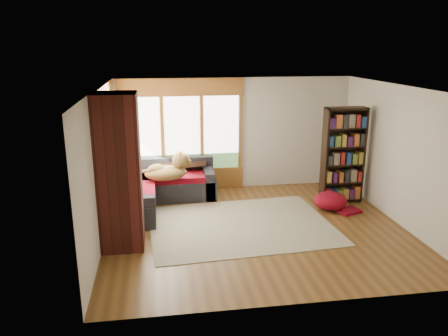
{
  "coord_description": "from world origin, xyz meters",
  "views": [
    {
      "loc": [
        -1.73,
        -7.37,
        3.33
      ],
      "look_at": [
        -0.48,
        0.87,
        0.95
      ],
      "focal_mm": 35.0,
      "sensor_mm": 36.0,
      "label": 1
    }
  ],
  "objects_px": {
    "dog_brindle": "(125,181)",
    "sectional_sofa": "(151,189)",
    "brick_chimney": "(119,173)",
    "pouf": "(330,200)",
    "area_rug": "(240,225)",
    "bookshelf": "(343,156)",
    "dog_tan": "(169,169)"
  },
  "relations": [
    {
      "from": "dog_brindle",
      "to": "pouf",
      "type": "bearing_deg",
      "value": -122.7
    },
    {
      "from": "area_rug",
      "to": "pouf",
      "type": "height_order",
      "value": "pouf"
    },
    {
      "from": "dog_brindle",
      "to": "sectional_sofa",
      "type": "bearing_deg",
      "value": -60.38
    },
    {
      "from": "area_rug",
      "to": "bookshelf",
      "type": "xyz_separation_m",
      "value": [
        2.4,
        0.98,
        1.03
      ]
    },
    {
      "from": "brick_chimney",
      "to": "pouf",
      "type": "height_order",
      "value": "brick_chimney"
    },
    {
      "from": "sectional_sofa",
      "to": "bookshelf",
      "type": "xyz_separation_m",
      "value": [
        4.09,
        -0.54,
        0.73
      ]
    },
    {
      "from": "brick_chimney",
      "to": "sectional_sofa",
      "type": "distance_m",
      "value": 2.32
    },
    {
      "from": "sectional_sofa",
      "to": "area_rug",
      "type": "bearing_deg",
      "value": -45.34
    },
    {
      "from": "area_rug",
      "to": "bookshelf",
      "type": "distance_m",
      "value": 2.79
    },
    {
      "from": "sectional_sofa",
      "to": "pouf",
      "type": "height_order",
      "value": "sectional_sofa"
    },
    {
      "from": "bookshelf",
      "to": "brick_chimney",
      "type": "bearing_deg",
      "value": -161.63
    },
    {
      "from": "bookshelf",
      "to": "dog_brindle",
      "type": "bearing_deg",
      "value": -176.46
    },
    {
      "from": "sectional_sofa",
      "to": "area_rug",
      "type": "height_order",
      "value": "sectional_sofa"
    },
    {
      "from": "area_rug",
      "to": "dog_tan",
      "type": "bearing_deg",
      "value": 133.77
    },
    {
      "from": "brick_chimney",
      "to": "dog_tan",
      "type": "distance_m",
      "value": 2.12
    },
    {
      "from": "brick_chimney",
      "to": "area_rug",
      "type": "distance_m",
      "value": 2.55
    },
    {
      "from": "pouf",
      "to": "sectional_sofa",
      "type": "bearing_deg",
      "value": 165.41
    },
    {
      "from": "brick_chimney",
      "to": "bookshelf",
      "type": "bearing_deg",
      "value": 18.37
    },
    {
      "from": "pouf",
      "to": "dog_brindle",
      "type": "height_order",
      "value": "dog_brindle"
    },
    {
      "from": "brick_chimney",
      "to": "area_rug",
      "type": "xyz_separation_m",
      "value": [
        2.14,
        0.53,
        -1.29
      ]
    },
    {
      "from": "sectional_sofa",
      "to": "brick_chimney",
      "type": "bearing_deg",
      "value": -105.74
    },
    {
      "from": "sectional_sofa",
      "to": "area_rug",
      "type": "distance_m",
      "value": 2.29
    },
    {
      "from": "brick_chimney",
      "to": "pouf",
      "type": "bearing_deg",
      "value": 14.7
    },
    {
      "from": "pouf",
      "to": "dog_brindle",
      "type": "distance_m",
      "value": 4.2
    },
    {
      "from": "brick_chimney",
      "to": "sectional_sofa",
      "type": "xyz_separation_m",
      "value": [
        0.45,
        2.05,
        -1.0
      ]
    },
    {
      "from": "dog_tan",
      "to": "pouf",
      "type": "bearing_deg",
      "value": -20.72
    },
    {
      "from": "sectional_sofa",
      "to": "area_rug",
      "type": "relative_size",
      "value": 0.65
    },
    {
      "from": "brick_chimney",
      "to": "dog_brindle",
      "type": "relative_size",
      "value": 2.66
    },
    {
      "from": "sectional_sofa",
      "to": "area_rug",
      "type": "xyz_separation_m",
      "value": [
        1.69,
        -1.52,
        -0.3
      ]
    },
    {
      "from": "area_rug",
      "to": "dog_brindle",
      "type": "distance_m",
      "value": 2.39
    },
    {
      "from": "brick_chimney",
      "to": "dog_brindle",
      "type": "xyz_separation_m",
      "value": [
        -0.02,
        1.23,
        -0.53
      ]
    },
    {
      "from": "area_rug",
      "to": "pouf",
      "type": "distance_m",
      "value": 2.09
    }
  ]
}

